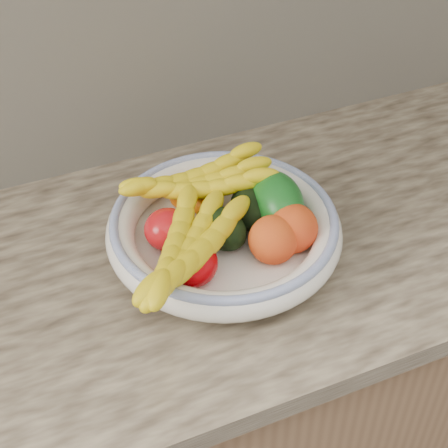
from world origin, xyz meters
TOP-DOWN VIEW (x-y plane):
  - kitchen_counter at (0.00, 1.69)m, footprint 2.44×0.66m
  - fruit_bowl at (0.00, 1.66)m, footprint 0.39×0.39m
  - clementine_back_left at (-0.03, 1.76)m, footprint 0.07×0.07m
  - clementine_back_right at (0.02, 1.78)m, footprint 0.05×0.05m
  - clementine_back_mid at (-0.00, 1.73)m, footprint 0.07×0.07m
  - tomato_left at (-0.09, 1.68)m, footprint 0.10×0.10m
  - tomato_near_left at (-0.08, 1.59)m, footprint 0.09×0.09m
  - avocado_center at (-0.01, 1.65)m, footprint 0.10×0.12m
  - avocado_right at (0.05, 1.68)m, footprint 0.09×0.11m
  - green_mango at (0.10, 1.66)m, footprint 0.12×0.14m
  - peach_front at (0.05, 1.59)m, footprint 0.09×0.09m
  - peach_right at (0.09, 1.60)m, footprint 0.08×0.08m
  - banana_bunch_back at (-0.02, 1.74)m, footprint 0.29×0.13m
  - banana_bunch_front at (-0.09, 1.59)m, footprint 0.30×0.31m

SIDE VIEW (x-z plane):
  - kitchen_counter at x=0.00m, z-range -0.24..1.16m
  - fruit_bowl at x=0.00m, z-range 0.91..0.99m
  - clementine_back_left at x=-0.03m, z-range 0.93..0.98m
  - clementine_back_right at x=0.02m, z-range 0.93..0.98m
  - clementine_back_mid at x=0.00m, z-range 0.93..0.98m
  - tomato_left at x=-0.09m, z-range 0.93..1.00m
  - tomato_near_left at x=-0.08m, z-range 0.93..1.00m
  - avocado_center at x=-0.01m, z-range 0.93..1.00m
  - avocado_right at x=0.05m, z-range 0.93..1.00m
  - peach_front at x=0.05m, z-range 0.93..1.01m
  - peach_right at x=0.09m, z-range 0.93..1.01m
  - green_mango at x=0.10m, z-range 0.92..1.03m
  - banana_bunch_front at x=-0.09m, z-range 0.94..1.03m
  - banana_bunch_back at x=-0.02m, z-range 0.95..1.03m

